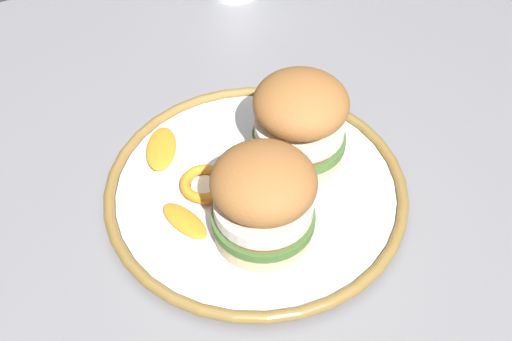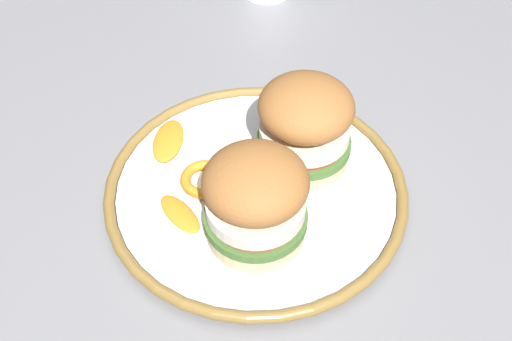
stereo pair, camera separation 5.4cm
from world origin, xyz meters
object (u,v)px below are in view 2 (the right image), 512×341
Objects in this scene: sandwich_half_right at (251,200)px; dinner_plate at (256,190)px; sandwich_half_left at (305,124)px; dining_table at (242,261)px.

dinner_plate is at bearing 66.37° from sandwich_half_right.
sandwich_half_left and sandwich_half_right have the same top height.
sandwich_half_left is 0.12m from sandwich_half_right.
dining_table is 0.19m from sandwich_half_left.
sandwich_half_right is (-0.09, -0.08, 0.00)m from sandwich_half_left.
sandwich_half_right is (-0.03, -0.06, 0.06)m from dinner_plate.
dining_table is 4.08× the size of dinner_plate.
sandwich_half_left is at bearing 18.12° from dinner_plate.
sandwich_half_left is at bearing 42.25° from sandwich_half_right.
sandwich_half_right is (-0.00, -0.05, 0.17)m from dining_table.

